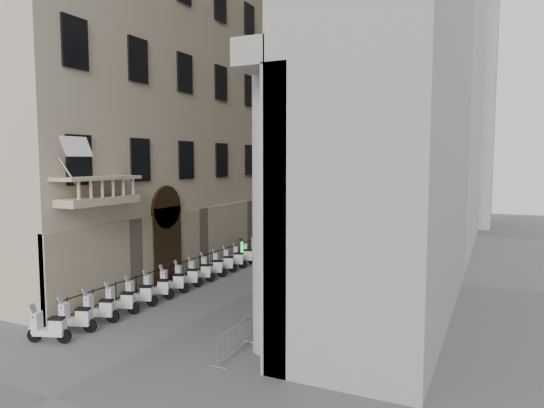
% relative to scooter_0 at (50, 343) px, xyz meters
% --- Properties ---
extents(ground, '(120.00, 120.00, 0.00)m').
position_rel_scooter_0_xyz_m(ground, '(3.68, -3.07, 0.00)').
color(ground, '#4E4E51').
rests_on(ground, ground).
extents(left_building, '(5.00, 36.00, 34.00)m').
position_rel_scooter_0_xyz_m(left_building, '(-3.82, 18.93, 17.00)').
color(left_building, '#B7A88D').
rests_on(left_building, ground).
extents(far_building, '(22.00, 10.00, 30.00)m').
position_rel_scooter_0_xyz_m(far_building, '(3.68, 44.93, 15.00)').
color(far_building, '#A19E98').
rests_on(far_building, ground).
extents(iron_fence, '(0.30, 28.00, 1.40)m').
position_rel_scooter_0_xyz_m(iron_fence, '(-0.62, 14.93, 0.00)').
color(iron_fence, black).
rests_on(iron_fence, ground).
extents(blue_awning, '(1.60, 3.00, 3.00)m').
position_rel_scooter_0_xyz_m(blue_awning, '(7.83, 22.93, 0.00)').
color(blue_awning, navy).
rests_on(blue_awning, ground).
extents(flag, '(1.00, 1.40, 8.20)m').
position_rel_scooter_0_xyz_m(flag, '(-0.32, 1.93, 0.00)').
color(flag, '#9E0C11').
rests_on(flag, ground).
extents(scooter_0, '(1.51, 0.99, 1.50)m').
position_rel_scooter_0_xyz_m(scooter_0, '(0.00, 0.00, 0.00)').
color(scooter_0, white).
rests_on(scooter_0, ground).
extents(scooter_1, '(1.51, 0.99, 1.50)m').
position_rel_scooter_0_xyz_m(scooter_1, '(0.00, 1.30, 0.00)').
color(scooter_1, white).
rests_on(scooter_1, ground).
extents(scooter_2, '(1.51, 0.99, 1.50)m').
position_rel_scooter_0_xyz_m(scooter_2, '(0.00, 2.59, 0.00)').
color(scooter_2, white).
rests_on(scooter_2, ground).
extents(scooter_3, '(1.51, 0.99, 1.50)m').
position_rel_scooter_0_xyz_m(scooter_3, '(0.00, 3.89, 0.00)').
color(scooter_3, white).
rests_on(scooter_3, ground).
extents(scooter_4, '(1.51, 0.99, 1.50)m').
position_rel_scooter_0_xyz_m(scooter_4, '(0.00, 5.18, 0.00)').
color(scooter_4, white).
rests_on(scooter_4, ground).
extents(scooter_5, '(1.51, 0.99, 1.50)m').
position_rel_scooter_0_xyz_m(scooter_5, '(0.00, 6.48, 0.00)').
color(scooter_5, white).
rests_on(scooter_5, ground).
extents(scooter_6, '(1.51, 0.99, 1.50)m').
position_rel_scooter_0_xyz_m(scooter_6, '(0.00, 7.78, 0.00)').
color(scooter_6, white).
rests_on(scooter_6, ground).
extents(scooter_7, '(1.51, 0.99, 1.50)m').
position_rel_scooter_0_xyz_m(scooter_7, '(0.00, 9.07, 0.00)').
color(scooter_7, white).
rests_on(scooter_7, ground).
extents(scooter_8, '(1.51, 0.99, 1.50)m').
position_rel_scooter_0_xyz_m(scooter_8, '(0.00, 10.37, 0.00)').
color(scooter_8, white).
rests_on(scooter_8, ground).
extents(scooter_9, '(1.51, 0.99, 1.50)m').
position_rel_scooter_0_xyz_m(scooter_9, '(0.00, 11.66, 0.00)').
color(scooter_9, white).
rests_on(scooter_9, ground).
extents(scooter_10, '(1.51, 0.99, 1.50)m').
position_rel_scooter_0_xyz_m(scooter_10, '(0.00, 12.96, 0.00)').
color(scooter_10, white).
rests_on(scooter_10, ground).
extents(scooter_11, '(1.51, 0.99, 1.50)m').
position_rel_scooter_0_xyz_m(scooter_11, '(0.00, 14.26, 0.00)').
color(scooter_11, white).
rests_on(scooter_11, ground).
extents(scooter_12, '(1.51, 0.99, 1.50)m').
position_rel_scooter_0_xyz_m(scooter_12, '(0.00, 15.55, 0.00)').
color(scooter_12, white).
rests_on(scooter_12, ground).
extents(scooter_13, '(1.51, 0.99, 1.50)m').
position_rel_scooter_0_xyz_m(scooter_13, '(0.00, 16.85, 0.00)').
color(scooter_13, white).
rests_on(scooter_13, ground).
extents(scooter_14, '(1.51, 0.99, 1.50)m').
position_rel_scooter_0_xyz_m(scooter_14, '(0.00, 18.15, 0.00)').
color(scooter_14, white).
rests_on(scooter_14, ground).
extents(barrier_0, '(0.60, 2.40, 1.10)m').
position_rel_scooter_0_xyz_m(barrier_0, '(7.05, 2.00, 0.00)').
color(barrier_0, '#9EA0A5').
rests_on(barrier_0, ground).
extents(barrier_1, '(0.60, 2.40, 1.10)m').
position_rel_scooter_0_xyz_m(barrier_1, '(7.05, 4.50, 0.00)').
color(barrier_1, '#9EA0A5').
rests_on(barrier_1, ground).
extents(barrier_2, '(0.60, 2.40, 1.10)m').
position_rel_scooter_0_xyz_m(barrier_2, '(7.05, 7.00, 0.00)').
color(barrier_2, '#9EA0A5').
rests_on(barrier_2, ground).
extents(barrier_3, '(0.60, 2.40, 1.10)m').
position_rel_scooter_0_xyz_m(barrier_3, '(7.05, 9.50, 0.00)').
color(barrier_3, '#9EA0A5').
rests_on(barrier_3, ground).
extents(barrier_4, '(0.60, 2.40, 1.10)m').
position_rel_scooter_0_xyz_m(barrier_4, '(7.05, 12.00, 0.00)').
color(barrier_4, '#9EA0A5').
rests_on(barrier_4, ground).
extents(barrier_5, '(0.60, 2.40, 1.10)m').
position_rel_scooter_0_xyz_m(barrier_5, '(7.05, 14.50, 0.00)').
color(barrier_5, '#9EA0A5').
rests_on(barrier_5, ground).
extents(barrier_6, '(0.60, 2.40, 1.10)m').
position_rel_scooter_0_xyz_m(barrier_6, '(7.05, 17.00, 0.00)').
color(barrier_6, '#9EA0A5').
rests_on(barrier_6, ground).
extents(barrier_7, '(0.60, 2.40, 1.10)m').
position_rel_scooter_0_xyz_m(barrier_7, '(7.05, 19.50, 0.00)').
color(barrier_7, '#9EA0A5').
rests_on(barrier_7, ground).
extents(security_tent, '(4.08, 4.08, 3.31)m').
position_rel_scooter_0_xyz_m(security_tent, '(0.93, 26.93, 2.77)').
color(security_tent, white).
rests_on(security_tent, ground).
extents(street_lamp, '(2.95, 0.53, 9.08)m').
position_rel_scooter_0_xyz_m(street_lamp, '(0.19, 22.43, 5.47)').
color(street_lamp, gray).
rests_on(street_lamp, ground).
extents(info_kiosk, '(0.46, 0.79, 1.60)m').
position_rel_scooter_0_xyz_m(info_kiosk, '(-0.51, 16.01, 0.81)').
color(info_kiosk, black).
rests_on(info_kiosk, ground).
extents(pedestrian_a, '(0.76, 0.51, 2.01)m').
position_rel_scooter_0_xyz_m(pedestrian_a, '(5.88, 22.30, 1.01)').
color(pedestrian_a, '#0D1436').
rests_on(pedestrian_a, ground).
extents(pedestrian_b, '(1.07, 1.00, 1.75)m').
position_rel_scooter_0_xyz_m(pedestrian_b, '(4.27, 26.89, 0.87)').
color(pedestrian_b, black).
rests_on(pedestrian_b, ground).
extents(pedestrian_c, '(0.92, 0.71, 1.67)m').
position_rel_scooter_0_xyz_m(pedestrian_c, '(4.28, 26.30, 0.83)').
color(pedestrian_c, black).
rests_on(pedestrian_c, ground).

